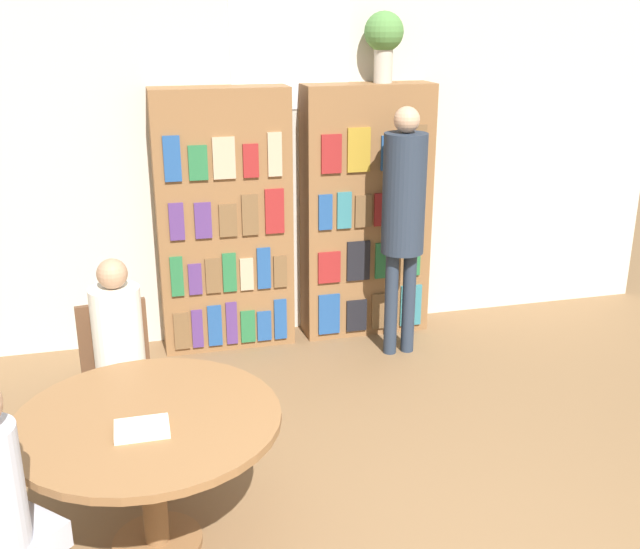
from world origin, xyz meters
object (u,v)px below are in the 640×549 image
object	(u,v)px
bookshelf_left	(224,222)
reading_table	(149,437)
bookshelf_right	(366,213)
seated_reader_right	(2,505)
seated_reader_left	(121,352)
librarian_standing	(404,206)
chair_left_side	(119,372)
flower_vase	(384,37)

from	to	relation	value
bookshelf_left	reading_table	world-z (taller)	bookshelf_left
bookshelf_right	seated_reader_right	world-z (taller)	bookshelf_right
seated_reader_left	seated_reader_right	xyz separation A→B (m)	(-0.44, -1.32, 0.01)
seated_reader_left	seated_reader_right	bearing A→B (deg)	63.04
seated_reader_left	librarian_standing	bearing A→B (deg)	-161.27
seated_reader_left	chair_left_side	bearing A→B (deg)	-90.00
bookshelf_left	reading_table	size ratio (longest dim) A/B	1.60
flower_vase	chair_left_side	distance (m)	3.08
seated_reader_left	librarian_standing	size ratio (longest dim) A/B	0.66
flower_vase	librarian_standing	world-z (taller)	flower_vase
chair_left_side	seated_reader_right	distance (m)	1.57
chair_left_side	librarian_standing	distance (m)	2.35
bookshelf_left	librarian_standing	distance (m)	1.36
seated_reader_left	reading_table	bearing A→B (deg)	90.00
bookshelf_right	seated_reader_left	world-z (taller)	bookshelf_right
chair_left_side	librarian_standing	bearing A→B (deg)	-165.58
bookshelf_left	seated_reader_right	world-z (taller)	bookshelf_left
flower_vase	librarian_standing	xyz separation A→B (m)	(0.01, -0.51, -1.16)
reading_table	librarian_standing	world-z (taller)	librarian_standing
chair_left_side	seated_reader_left	xyz separation A→B (m)	(0.03, -0.18, 0.20)
flower_vase	seated_reader_left	distance (m)	3.03
bookshelf_left	chair_left_side	world-z (taller)	bookshelf_left
flower_vase	reading_table	distance (m)	3.48
flower_vase	seated_reader_left	world-z (taller)	flower_vase
seated_reader_right	bookshelf_left	bearing A→B (deg)	112.20
bookshelf_right	flower_vase	size ratio (longest dim) A/B	3.86
seated_reader_left	bookshelf_right	bearing A→B (deg)	-149.56
flower_vase	chair_left_side	size ratio (longest dim) A/B	0.57
bookshelf_left	seated_reader_left	bearing A→B (deg)	-117.16
flower_vase	seated_reader_left	size ratio (longest dim) A/B	0.42
bookshelf_left	flower_vase	bearing A→B (deg)	0.22
bookshelf_left	chair_left_side	size ratio (longest dim) A/B	2.21
reading_table	flower_vase	bearing A→B (deg)	50.55
reading_table	librarian_standing	distance (m)	2.72
bookshelf_left	seated_reader_left	world-z (taller)	bookshelf_left
chair_left_side	flower_vase	bearing A→B (deg)	-154.66
chair_left_side	reading_table	bearing A→B (deg)	90.00
seated_reader_left	librarian_standing	world-z (taller)	librarian_standing
chair_left_side	seated_reader_right	bearing A→B (deg)	66.03
bookshelf_right	reading_table	size ratio (longest dim) A/B	1.60
reading_table	chair_left_side	size ratio (longest dim) A/B	1.38
reading_table	seated_reader_right	distance (m)	0.79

